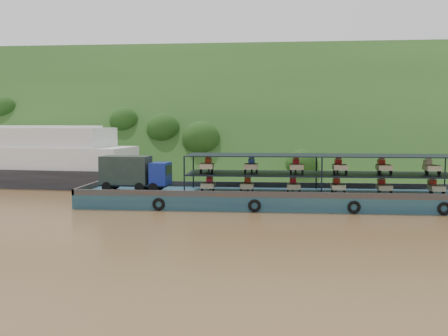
{
  "coord_description": "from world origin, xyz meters",
  "views": [
    {
      "loc": [
        2.23,
        -42.27,
        7.21
      ],
      "look_at": [
        -2.0,
        3.0,
        3.2
      ],
      "focal_mm": 40.0,
      "sensor_mm": 36.0,
      "label": 1
    }
  ],
  "objects": [
    {
      "name": "cargo_barge",
      "position": [
        2.15,
        1.66,
        1.09
      ],
      "size": [
        35.0,
        7.18,
        4.54
      ],
      "color": "#15304C",
      "rests_on": "ground"
    },
    {
      "name": "ground",
      "position": [
        0.0,
        0.0,
        0.0
      ],
      "size": [
        160.0,
        160.0,
        0.0
      ],
      "primitive_type": "plane",
      "color": "brown",
      "rests_on": "ground"
    },
    {
      "name": "passenger_ferry",
      "position": [
        -28.94,
        15.18,
        3.05
      ],
      "size": [
        35.38,
        11.72,
        7.04
      ],
      "rotation": [
        0.0,
        0.0,
        -0.09
      ],
      "color": "black",
      "rests_on": "ground"
    },
    {
      "name": "hillside",
      "position": [
        0.0,
        36.0,
        0.0
      ],
      "size": [
        140.0,
        39.6,
        39.6
      ],
      "primitive_type": "cube",
      "rotation": [
        0.79,
        0.0,
        0.0
      ],
      "color": "#193312",
      "rests_on": "ground"
    }
  ]
}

